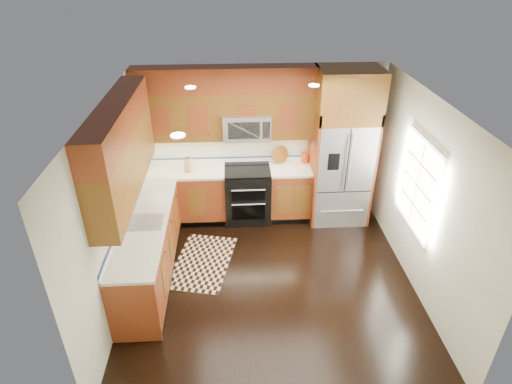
{
  "coord_description": "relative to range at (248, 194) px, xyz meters",
  "views": [
    {
      "loc": [
        -0.47,
        -4.65,
        4.17
      ],
      "look_at": [
        -0.17,
        0.6,
        1.13
      ],
      "focal_mm": 30.0,
      "sensor_mm": 36.0,
      "label": 1
    }
  ],
  "objects": [
    {
      "name": "knife_block",
      "position": [
        -0.97,
        0.03,
        0.57
      ],
      "size": [
        0.13,
        0.15,
        0.25
      ],
      "color": "tan",
      "rests_on": "countertop"
    },
    {
      "name": "window",
      "position": [
        2.23,
        -1.47,
        0.93
      ],
      "size": [
        0.04,
        1.1,
        1.3
      ],
      "color": "white",
      "rests_on": "ground"
    },
    {
      "name": "microwave",
      "position": [
        -0.0,
        0.13,
        1.19
      ],
      "size": [
        0.76,
        0.4,
        0.42
      ],
      "color": "#B2B2B7",
      "rests_on": "ground"
    },
    {
      "name": "rug",
      "position": [
        -0.73,
        -1.2,
        -0.46
      ],
      "size": [
        1.06,
        1.46,
        0.01
      ],
      "primitive_type": "cube",
      "rotation": [
        0.0,
        0.0,
        -0.21
      ],
      "color": "black",
      "rests_on": "ground"
    },
    {
      "name": "refrigerator",
      "position": [
        1.55,
        -0.04,
        0.83
      ],
      "size": [
        0.98,
        0.75,
        2.6
      ],
      "color": "#B2B2B7",
      "rests_on": "ground"
    },
    {
      "name": "base_cabinets",
      "position": [
        -0.98,
        -0.77,
        -0.02
      ],
      "size": [
        2.85,
        3.0,
        0.9
      ],
      "color": "brown",
      "rests_on": "ground"
    },
    {
      "name": "upper_cabinets",
      "position": [
        -0.9,
        -0.58,
        1.56
      ],
      "size": [
        2.85,
        3.0,
        1.15
      ],
      "color": "brown",
      "rests_on": "ground"
    },
    {
      "name": "cutting_board",
      "position": [
        0.56,
        0.24,
        0.48
      ],
      "size": [
        0.41,
        0.41,
        0.02
      ],
      "primitive_type": "cylinder",
      "rotation": [
        0.0,
        0.0,
        0.41
      ],
      "color": "brown",
      "rests_on": "countertop"
    },
    {
      "name": "wall_left",
      "position": [
        -1.75,
        -1.67,
        0.83
      ],
      "size": [
        0.02,
        4.0,
        2.6
      ],
      "primitive_type": "cube",
      "color": "silver",
      "rests_on": "ground"
    },
    {
      "name": "sink_faucet",
      "position": [
        -1.48,
        -1.44,
        0.52
      ],
      "size": [
        0.54,
        0.44,
        0.37
      ],
      "color": "#B2B2B7",
      "rests_on": "countertop"
    },
    {
      "name": "countertop",
      "position": [
        -0.84,
        -0.65,
        0.45
      ],
      "size": [
        2.86,
        3.01,
        0.04
      ],
      "color": "silver",
      "rests_on": "base_cabinets"
    },
    {
      "name": "ground",
      "position": [
        0.25,
        -1.67,
        -0.47
      ],
      "size": [
        4.0,
        4.0,
        0.0
      ],
      "primitive_type": "plane",
      "color": "black",
      "rests_on": "ground"
    },
    {
      "name": "wall_back",
      "position": [
        0.25,
        0.33,
        0.83
      ],
      "size": [
        4.0,
        0.02,
        2.6
      ],
      "primitive_type": "cube",
      "color": "silver",
      "rests_on": "ground"
    },
    {
      "name": "range",
      "position": [
        0.0,
        0.0,
        0.0
      ],
      "size": [
        0.76,
        0.67,
        0.95
      ],
      "color": "black",
      "rests_on": "ground"
    },
    {
      "name": "utensil_crock",
      "position": [
        1.0,
        0.23,
        0.6
      ],
      "size": [
        0.15,
        0.15,
        0.38
      ],
      "color": "#AA3814",
      "rests_on": "countertop"
    },
    {
      "name": "wall_right",
      "position": [
        2.25,
        -1.67,
        0.83
      ],
      "size": [
        0.02,
        4.0,
        2.6
      ],
      "primitive_type": "cube",
      "color": "silver",
      "rests_on": "ground"
    }
  ]
}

